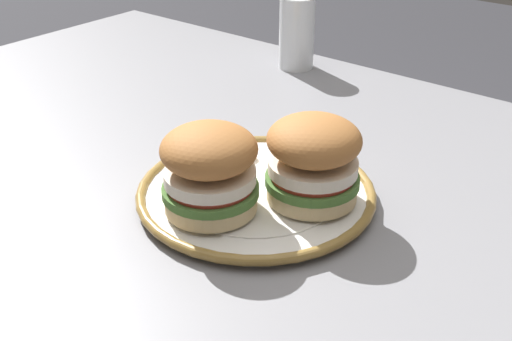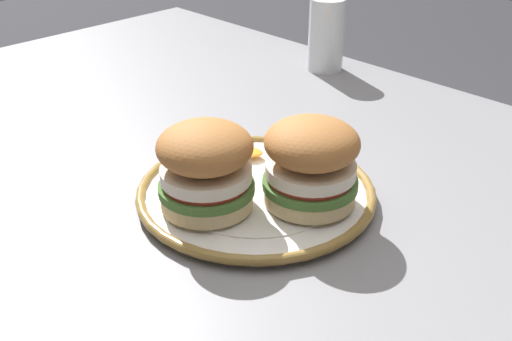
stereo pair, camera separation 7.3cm
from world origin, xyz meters
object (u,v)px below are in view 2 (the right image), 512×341
object	(u,v)px
drinking_glass	(326,40)
sandwich_half_left	(311,161)
sandwich_half_right	(206,166)
dinner_plate	(256,193)
dining_table	(252,225)

from	to	relation	value
drinking_glass	sandwich_half_left	bearing A→B (deg)	127.83
sandwich_half_left	sandwich_half_right	world-z (taller)	same
dinner_plate	drinking_glass	xyz separation A→B (m)	(0.24, -0.41, 0.05)
drinking_glass	dining_table	bearing A→B (deg)	116.10
sandwich_half_right	drinking_glass	xyz separation A→B (m)	(0.23, -0.48, -0.01)
dining_table	sandwich_half_right	xyz separation A→B (m)	(-0.05, 0.12, 0.16)
dining_table	sandwich_half_right	world-z (taller)	sandwich_half_right
sandwich_half_left	drinking_glass	world-z (taller)	drinking_glass
dining_table	sandwich_half_left	xyz separation A→B (m)	(-0.13, 0.03, 0.16)
dining_table	sandwich_half_left	world-z (taller)	sandwich_half_left
dinner_plate	sandwich_half_right	distance (m)	0.09
drinking_glass	dinner_plate	bearing A→B (deg)	119.96
dining_table	drinking_glass	distance (m)	0.43
sandwich_half_right	drinking_glass	world-z (taller)	drinking_glass
dining_table	dinner_plate	world-z (taller)	dinner_plate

